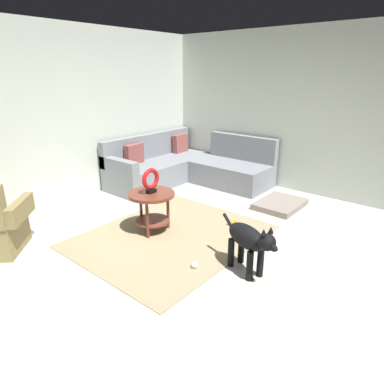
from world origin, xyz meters
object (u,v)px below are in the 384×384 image
side_table (152,202)px  dog_toy_ball (195,265)px  torus_sculpture (151,180)px  dog_bed_mat (280,204)px  dog_toy_bone (232,222)px  dog (249,240)px  sectional_couch (186,168)px

side_table → dog_toy_ball: (-0.35, -1.01, -0.38)m
torus_sculpture → dog_toy_ball: 1.26m
dog_bed_mat → dog_toy_ball: bearing=-177.8°
torus_sculpture → dog_toy_bone: size_ratio=1.81×
side_table → torus_sculpture: torus_sculpture is taller
dog → dog_toy_bone: size_ratio=4.53×
sectional_couch → dog: size_ratio=2.76×
dog_bed_mat → dog: bearing=-163.7°
sectional_couch → dog_toy_bone: (-1.02, -1.72, -0.26)m
sectional_couch → side_table: sectional_couch is taller
torus_sculpture → dog_bed_mat: torus_sculpture is taller
sectional_couch → dog_toy_ball: sectional_couch is taller
sectional_couch → dog_toy_ball: 3.01m
dog → dog_toy_ball: dog is taller
side_table → dog_toy_ball: 1.13m
side_table → dog: size_ratio=0.74×
dog → dog_toy_bone: dog is taller
dog → dog_toy_ball: 0.66m
dog_bed_mat → side_table: bearing=153.7°
dog → dog_toy_ball: (-0.30, 0.47, -0.34)m
sectional_couch → torus_sculpture: sectional_couch is taller
side_table → dog_bed_mat: size_ratio=0.75×
sectional_couch → torus_sculpture: 2.17m
torus_sculpture → dog_toy_ball: size_ratio=4.33×
dog_toy_bone → dog_bed_mat: bearing=-12.5°
dog → dog_toy_bone: bearing=-119.1°
dog_bed_mat → dog: size_ratio=0.98×
sectional_couch → dog_toy_ball: bearing=-137.6°
side_table → torus_sculpture: 0.29m
torus_sculpture → dog: 1.52m
torus_sculpture → dog_bed_mat: size_ratio=0.41×
sectional_couch → dog_bed_mat: 1.96m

